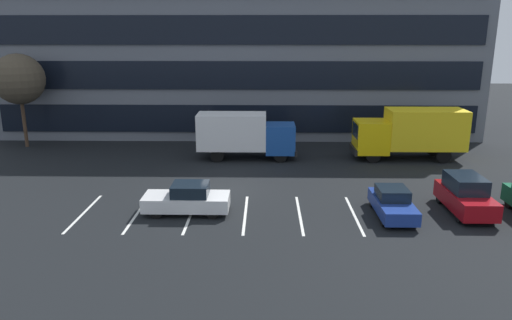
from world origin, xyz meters
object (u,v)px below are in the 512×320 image
object	(u,v)px
suv_maroon	(465,195)
sedan_white	(187,199)
box_truck_blue	(244,134)
sedan_navy	(392,203)
bare_tree	(19,79)
box_truck_yellow_all	(411,131)

from	to	relation	value
suv_maroon	sedan_white	bearing A→B (deg)	-178.51
box_truck_blue	sedan_navy	xyz separation A→B (m)	(8.01, -11.23, -1.20)
suv_maroon	bare_tree	xyz separation A→B (m)	(-29.77, 14.07, 4.50)
bare_tree	box_truck_yellow_all	bearing A→B (deg)	-6.34
sedan_navy	suv_maroon	bearing A→B (deg)	8.66
box_truck_yellow_all	sedan_navy	xyz separation A→B (m)	(-4.11, -11.33, -1.39)
box_truck_blue	sedan_navy	distance (m)	13.84
box_truck_yellow_all	suv_maroon	size ratio (longest dim) A/B	1.85
sedan_white	suv_maroon	size ratio (longest dim) A/B	1.03
suv_maroon	bare_tree	world-z (taller)	bare_tree
box_truck_yellow_all	sedan_white	distance (m)	18.39
box_truck_blue	suv_maroon	size ratio (longest dim) A/B	1.68
bare_tree	suv_maroon	bearing A→B (deg)	-25.29
suv_maroon	bare_tree	size ratio (longest dim) A/B	0.58
box_truck_yellow_all	sedan_navy	bearing A→B (deg)	-109.93
box_truck_yellow_all	sedan_white	xyz separation A→B (m)	(-14.59, -11.11, -1.33)
box_truck_blue	suv_maroon	bearing A→B (deg)	-41.83
sedan_white	bare_tree	bearing A→B (deg)	136.85
box_truck_blue	bare_tree	bearing A→B (deg)	169.15
box_truck_blue	box_truck_yellow_all	size ratio (longest dim) A/B	0.91
sedan_navy	suv_maroon	size ratio (longest dim) A/B	0.94
box_truck_yellow_all	suv_maroon	world-z (taller)	box_truck_yellow_all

